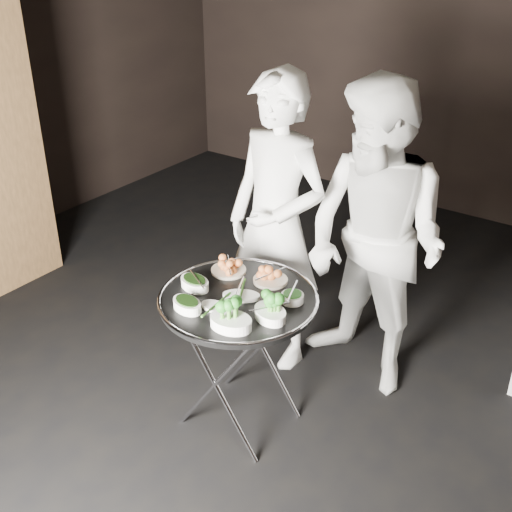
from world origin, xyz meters
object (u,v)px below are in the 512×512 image
Objects in this scene: waiter_right at (375,243)px; tray_stand at (239,356)px; serving_tray at (238,299)px; waiter_left at (277,225)px.

tray_stand is at bearing -101.64° from waiter_right.
tray_stand is 0.34m from serving_tray.
serving_tray reaches higher than tray_stand.
serving_tray is at bearing -95.36° from tray_stand.
waiter_right is (0.36, 0.74, 0.46)m from tray_stand.
tray_stand is 0.94m from waiter_right.
tray_stand is 0.97× the size of serving_tray.
waiter_left is at bearing 107.25° from tray_stand.
serving_tray is (-0.00, -0.00, 0.34)m from tray_stand.
serving_tray is 0.45× the size of waiter_left.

